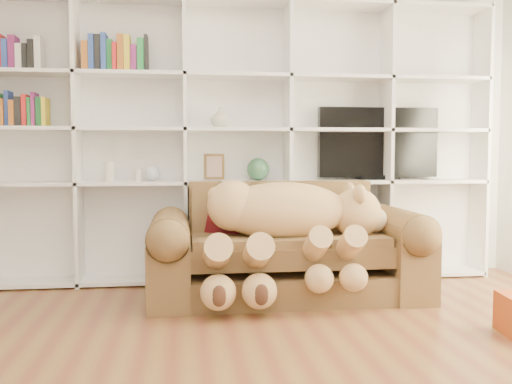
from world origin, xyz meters
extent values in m
cube|color=silver|center=(0.00, 2.50, 1.35)|extent=(5.00, 0.02, 2.70)
cube|color=white|center=(0.00, 2.46, 1.20)|extent=(4.40, 0.03, 2.40)
cube|color=white|center=(-1.32, 2.30, 1.20)|extent=(0.03, 0.35, 2.40)
cube|color=white|center=(-0.44, 2.30, 1.20)|extent=(0.03, 0.35, 2.40)
cube|color=white|center=(0.44, 2.30, 1.20)|extent=(0.03, 0.35, 2.40)
cube|color=white|center=(1.32, 2.30, 1.20)|extent=(0.03, 0.35, 2.40)
cube|color=white|center=(2.20, 2.30, 1.20)|extent=(0.03, 0.35, 2.40)
cube|color=white|center=(0.00, 2.30, 0.03)|extent=(4.40, 0.35, 0.03)
cube|color=white|center=(0.00, 2.30, 0.85)|extent=(4.40, 0.35, 0.03)
cube|color=white|center=(0.00, 2.30, 1.30)|extent=(4.40, 0.35, 0.03)
cube|color=white|center=(0.00, 2.30, 1.75)|extent=(4.40, 0.35, 0.03)
cube|color=white|center=(0.00, 2.30, 2.37)|extent=(4.40, 0.35, 0.03)
cube|color=brown|center=(0.32, 1.66, 0.10)|extent=(1.98, 0.80, 0.21)
cube|color=brown|center=(0.32, 1.64, 0.41)|extent=(1.47, 0.66, 0.28)
cube|color=brown|center=(0.32, 2.02, 0.61)|extent=(1.47, 0.19, 0.52)
cube|color=brown|center=(-0.56, 1.66, 0.26)|extent=(0.30, 0.89, 0.52)
cube|color=brown|center=(1.21, 1.66, 0.26)|extent=(0.30, 0.89, 0.52)
cylinder|color=brown|center=(-0.56, 1.66, 0.52)|extent=(0.30, 0.85, 0.30)
cylinder|color=brown|center=(1.21, 1.66, 0.52)|extent=(0.30, 0.85, 0.30)
ellipsoid|color=tan|center=(0.28, 1.62, 0.67)|extent=(0.99, 0.48, 0.43)
sphere|color=tan|center=(-0.10, 1.62, 0.71)|extent=(0.38, 0.38, 0.38)
sphere|color=tan|center=(0.84, 1.62, 0.65)|extent=(0.38, 0.38, 0.38)
sphere|color=beige|center=(0.99, 1.62, 0.59)|extent=(0.19, 0.19, 0.19)
sphere|color=#402417|center=(1.06, 1.62, 0.59)|extent=(0.06, 0.06, 0.06)
ellipsoid|color=tan|center=(0.83, 1.48, 0.80)|extent=(0.09, 0.15, 0.15)
ellipsoid|color=tan|center=(0.83, 1.75, 0.80)|extent=(0.09, 0.15, 0.15)
sphere|color=tan|center=(-0.22, 1.62, 0.79)|extent=(0.13, 0.13, 0.13)
cylinder|color=tan|center=(0.45, 1.30, 0.44)|extent=(0.16, 0.46, 0.33)
cylinder|color=tan|center=(0.69, 1.30, 0.44)|extent=(0.16, 0.46, 0.33)
cylinder|color=tan|center=(-0.24, 1.30, 0.41)|extent=(0.19, 0.53, 0.39)
cylinder|color=tan|center=(0.04, 1.30, 0.41)|extent=(0.19, 0.53, 0.39)
sphere|color=tan|center=(0.45, 1.16, 0.25)|extent=(0.20, 0.20, 0.20)
sphere|color=tan|center=(0.69, 1.16, 0.25)|extent=(0.20, 0.20, 0.20)
sphere|color=tan|center=(-0.24, 1.16, 0.18)|extent=(0.24, 0.24, 0.24)
sphere|color=tan|center=(0.04, 1.16, 0.18)|extent=(0.24, 0.24, 0.24)
cube|color=#500D16|center=(-0.17, 1.85, 0.61)|extent=(0.39, 0.32, 0.36)
cube|color=black|center=(1.26, 2.35, 1.19)|extent=(1.08, 0.08, 0.62)
cube|color=black|center=(1.26, 2.35, 0.89)|extent=(0.36, 0.18, 0.04)
cube|color=#543C1D|center=(-0.20, 2.30, 0.99)|extent=(0.18, 0.06, 0.22)
sphere|color=#32613F|center=(0.18, 2.30, 0.96)|extent=(0.19, 0.19, 0.19)
cylinder|color=silver|center=(-1.07, 2.30, 0.95)|extent=(0.11, 0.11, 0.17)
cylinder|color=silver|center=(-0.83, 2.30, 0.92)|extent=(0.07, 0.07, 0.10)
sphere|color=silver|center=(-0.71, 2.30, 0.93)|extent=(0.12, 0.12, 0.12)
imported|color=beige|center=(-0.14, 2.30, 1.40)|extent=(0.20, 0.20, 0.18)
camera|label=1|loc=(-0.46, -2.56, 1.11)|focal=40.00mm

